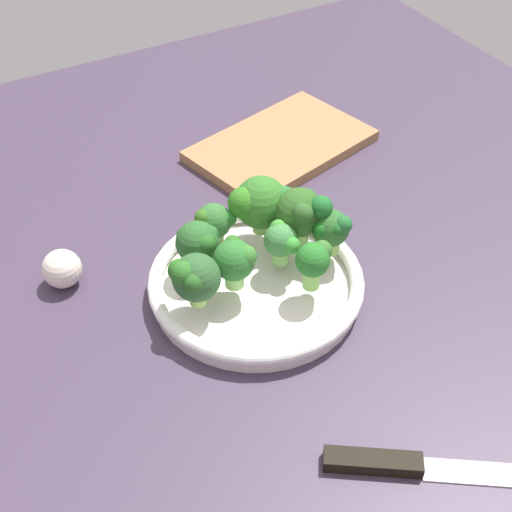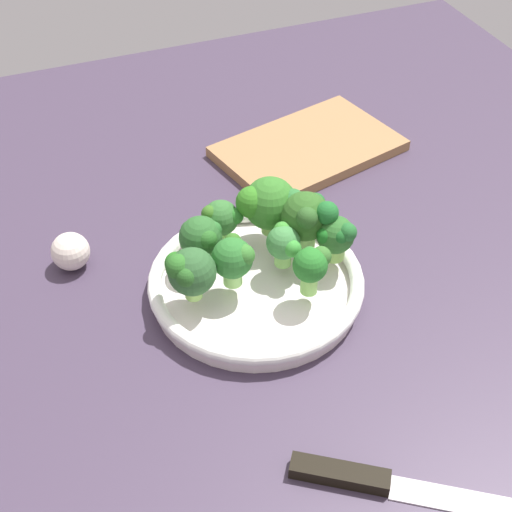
# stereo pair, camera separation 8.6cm
# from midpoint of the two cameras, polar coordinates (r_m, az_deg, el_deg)

# --- Properties ---
(ground_plane) EXTENTS (1.30, 1.30, 0.03)m
(ground_plane) POSITION_cam_midpoint_polar(r_m,az_deg,el_deg) (0.92, 3.78, -2.88)
(ground_plane) COLOR #3F3347
(bowl) EXTENTS (0.26, 0.26, 0.03)m
(bowl) POSITION_cam_midpoint_polar(r_m,az_deg,el_deg) (0.89, 2.76, -2.26)
(bowl) COLOR white
(bowl) RESTS_ON ground_plane
(broccoli_floret_0) EXTENTS (0.04, 0.05, 0.05)m
(broccoli_floret_0) POSITION_cam_midpoint_polar(r_m,az_deg,el_deg) (0.87, 5.08, 0.76)
(broccoli_floret_0) COLOR #7AB958
(broccoli_floret_0) RESTS_ON bowl
(broccoli_floret_1) EXTENTS (0.06, 0.06, 0.07)m
(broccoli_floret_1) POSITION_cam_midpoint_polar(r_m,az_deg,el_deg) (0.83, -2.20, -1.32)
(broccoli_floret_1) COLOR #98D363
(broccoli_floret_1) RESTS_ON bowl
(broccoli_floret_2) EXTENTS (0.05, 0.04, 0.06)m
(broccoli_floret_2) POSITION_cam_midpoint_polar(r_m,az_deg,el_deg) (0.84, 7.21, -0.85)
(broccoli_floret_2) COLOR #83C859
(broccoli_floret_2) RESTS_ON bowl
(broccoli_floret_3) EXTENTS (0.05, 0.04, 0.05)m
(broccoli_floret_3) POSITION_cam_midpoint_polar(r_m,az_deg,el_deg) (0.91, -0.03, 2.79)
(broccoli_floret_3) COLOR #90D163
(broccoli_floret_3) RESTS_ON bowl
(broccoli_floret_4) EXTENTS (0.06, 0.07, 0.08)m
(broccoli_floret_4) POSITION_cam_midpoint_polar(r_m,az_deg,el_deg) (0.89, 6.72, 2.90)
(broccoli_floret_4) COLOR #96D370
(broccoli_floret_4) RESTS_ON bowl
(broccoli_floret_5) EXTENTS (0.08, 0.07, 0.08)m
(broccoli_floret_5) POSITION_cam_midpoint_polar(r_m,az_deg,el_deg) (0.91, 3.78, 3.92)
(broccoli_floret_5) COLOR #8EBF5B
(broccoli_floret_5) RESTS_ON bowl
(broccoli_floret_6) EXTENTS (0.05, 0.05, 0.06)m
(broccoli_floret_6) POSITION_cam_midpoint_polar(r_m,az_deg,el_deg) (0.89, 8.91, 1.38)
(broccoli_floret_6) COLOR #86BD54
(broccoli_floret_6) RESTS_ON bowl
(broccoli_floret_7) EXTENTS (0.05, 0.05, 0.06)m
(broccoli_floret_7) POSITION_cam_midpoint_polar(r_m,az_deg,el_deg) (0.84, 1.18, -0.30)
(broccoli_floret_7) COLOR #92D76C
(broccoli_floret_7) RESTS_ON bowl
(broccoli_floret_8) EXTENTS (0.05, 0.05, 0.06)m
(broccoli_floret_8) POSITION_cam_midpoint_polar(r_m,az_deg,el_deg) (0.88, -1.43, 1.30)
(broccoli_floret_8) COLOR #77BD4C
(broccoli_floret_8) RESTS_ON bowl
(knife) EXTENTS (0.23, 0.17, 0.01)m
(knife) POSITION_cam_midpoint_polar(r_m,az_deg,el_deg) (0.75, 13.58, -16.85)
(knife) COLOR silver
(knife) RESTS_ON ground_plane
(cutting_board) EXTENTS (0.29, 0.22, 0.02)m
(cutting_board) POSITION_cam_midpoint_polar(r_m,az_deg,el_deg) (1.13, 6.23, 8.11)
(cutting_board) COLOR #9D7146
(cutting_board) RESTS_ON ground_plane
(garlic_bulb) EXTENTS (0.05, 0.05, 0.05)m
(garlic_bulb) POSITION_cam_midpoint_polar(r_m,az_deg,el_deg) (0.94, -11.52, 0.23)
(garlic_bulb) COLOR silver
(garlic_bulb) RESTS_ON ground_plane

